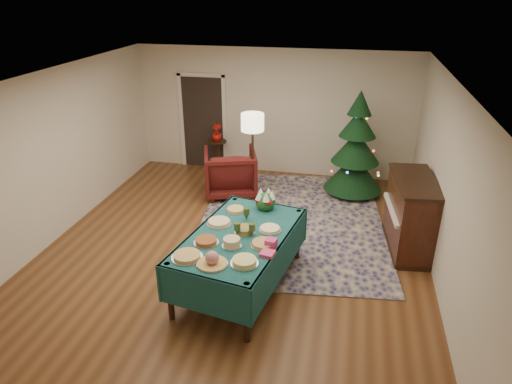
% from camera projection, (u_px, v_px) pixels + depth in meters
% --- Properties ---
extents(room_shell, '(7.00, 7.00, 7.00)m').
position_uv_depth(room_shell, '(232.00, 174.00, 6.68)').
color(room_shell, '#593319').
rests_on(room_shell, ground).
extents(doorway, '(1.08, 0.04, 2.16)m').
position_uv_depth(doorway, '(203.00, 120.00, 10.18)').
color(doorway, black).
rests_on(doorway, ground).
extents(rug, '(3.64, 4.52, 0.02)m').
position_uv_depth(rug, '(291.00, 221.00, 8.17)').
color(rug, '#151349').
rests_on(rug, ground).
extents(buffet_table, '(1.61, 2.33, 0.83)m').
position_uv_depth(buffet_table, '(240.00, 245.00, 6.17)').
color(buffet_table, black).
rests_on(buffet_table, ground).
extents(platter_0, '(0.39, 0.39, 0.05)m').
position_uv_depth(platter_0, '(187.00, 256.00, 5.57)').
color(platter_0, silver).
rests_on(platter_0, buffet_table).
extents(platter_1, '(0.38, 0.38, 0.18)m').
position_uv_depth(platter_1, '(212.00, 260.00, 5.42)').
color(platter_1, silver).
rests_on(platter_1, buffet_table).
extents(platter_2, '(0.34, 0.34, 0.07)m').
position_uv_depth(platter_2, '(244.00, 261.00, 5.45)').
color(platter_2, silver).
rests_on(platter_2, buffet_table).
extents(platter_3, '(0.33, 0.33, 0.06)m').
position_uv_depth(platter_3, '(206.00, 241.00, 5.89)').
color(platter_3, silver).
rests_on(platter_3, buffet_table).
extents(platter_4, '(0.26, 0.26, 0.11)m').
position_uv_depth(platter_4, '(232.00, 242.00, 5.81)').
color(platter_4, silver).
rests_on(platter_4, buffet_table).
extents(platter_5, '(0.34, 0.34, 0.05)m').
position_uv_depth(platter_5, '(263.00, 244.00, 5.84)').
color(platter_5, silver).
rests_on(platter_5, buffet_table).
extents(platter_6, '(0.36, 0.36, 0.06)m').
position_uv_depth(platter_6, '(219.00, 222.00, 6.35)').
color(platter_6, silver).
rests_on(platter_6, buffet_table).
extents(platter_7, '(0.28, 0.28, 0.08)m').
position_uv_depth(platter_7, '(245.00, 230.00, 6.13)').
color(platter_7, silver).
rests_on(platter_7, buffet_table).
extents(platter_8, '(0.31, 0.31, 0.05)m').
position_uv_depth(platter_8, '(270.00, 229.00, 6.19)').
color(platter_8, silver).
rests_on(platter_8, buffet_table).
extents(platter_9, '(0.29, 0.29, 0.05)m').
position_uv_depth(platter_9, '(236.00, 210.00, 6.72)').
color(platter_9, silver).
rests_on(platter_9, buffet_table).
extents(goblet_0, '(0.09, 0.09, 0.19)m').
position_uv_depth(goblet_0, '(246.00, 214.00, 6.42)').
color(goblet_0, '#2D471E').
rests_on(goblet_0, buffet_table).
extents(goblet_1, '(0.09, 0.09, 0.19)m').
position_uv_depth(goblet_1, '(252.00, 230.00, 6.01)').
color(goblet_1, '#2D471E').
rests_on(goblet_1, buffet_table).
extents(goblet_2, '(0.09, 0.09, 0.19)m').
position_uv_depth(goblet_2, '(237.00, 229.00, 6.03)').
color(goblet_2, '#2D471E').
rests_on(goblet_2, buffet_table).
extents(napkin_stack, '(0.19, 0.19, 0.04)m').
position_uv_depth(napkin_stack, '(267.00, 254.00, 5.63)').
color(napkin_stack, '#EA4178').
rests_on(napkin_stack, buffet_table).
extents(gift_box, '(0.16, 0.16, 0.11)m').
position_uv_depth(gift_box, '(271.00, 243.00, 5.79)').
color(gift_box, '#D03980').
rests_on(gift_box, buffet_table).
extents(centerpiece, '(0.30, 0.30, 0.34)m').
position_uv_depth(centerpiece, '(265.00, 200.00, 6.73)').
color(centerpiece, '#1E4C1E').
rests_on(centerpiece, buffet_table).
extents(armchair, '(1.23, 1.19, 1.02)m').
position_uv_depth(armchair, '(230.00, 170.00, 9.04)').
color(armchair, '#49110F').
rests_on(armchair, ground).
extents(floor_lamp, '(0.42, 0.42, 1.74)m').
position_uv_depth(floor_lamp, '(253.00, 128.00, 8.33)').
color(floor_lamp, '#A57F3F').
rests_on(floor_lamp, ground).
extents(side_table, '(0.41, 0.41, 0.74)m').
position_uv_depth(side_table, '(218.00, 157.00, 10.17)').
color(side_table, black).
rests_on(side_table, ground).
extents(potted_plant, '(0.21, 0.38, 0.21)m').
position_uv_depth(potted_plant, '(217.00, 136.00, 9.96)').
color(potted_plant, '#B1120C').
rests_on(potted_plant, side_table).
extents(christmas_tree, '(1.30, 1.30, 2.09)m').
position_uv_depth(christmas_tree, '(356.00, 149.00, 8.89)').
color(christmas_tree, black).
rests_on(christmas_tree, ground).
extents(piano, '(0.78, 1.44, 1.19)m').
position_uv_depth(piano, '(411.00, 215.00, 7.13)').
color(piano, black).
rests_on(piano, ground).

